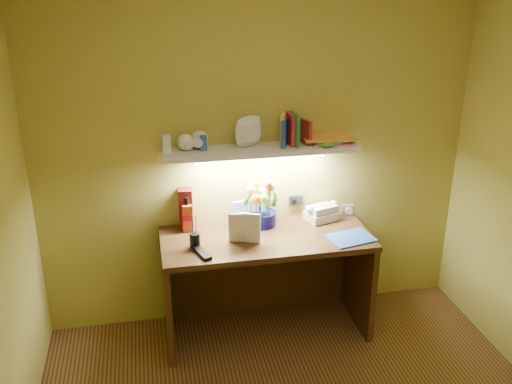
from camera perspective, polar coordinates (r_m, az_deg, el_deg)
desk at (r=3.99m, az=1.00°, el=-9.27°), size 1.40×0.60×0.75m
flower_bouquet at (r=3.91m, az=0.65°, el=-1.04°), size 0.27×0.27×0.34m
telephone at (r=4.06m, az=6.58°, el=-1.93°), size 0.25×0.21×0.13m
desk_clock at (r=4.16m, az=9.17°, el=-1.79°), size 0.08×0.05×0.08m
whisky_bottle at (r=3.87m, az=-6.88°, el=-2.21°), size 0.07×0.07×0.24m
whisky_box at (r=3.91m, az=-7.02°, el=-1.65°), size 0.10×0.10×0.28m
pen_cup at (r=3.66m, az=-6.15°, el=-4.32°), size 0.07×0.07×0.17m
art_card at (r=3.93m, az=-1.06°, el=-2.13°), size 0.19×0.08×0.18m
tv_remote at (r=3.60m, az=-5.42°, el=-6.07°), size 0.11×0.20×0.02m
blue_folder at (r=3.83m, az=9.45°, el=-4.56°), size 0.33×0.27×0.01m
desk_book_a at (r=3.70m, az=-2.77°, el=-3.59°), size 0.15×0.06×0.20m
desk_book_b at (r=3.71m, az=-1.82°, el=-3.48°), size 0.14×0.08×0.21m
wall_shelf at (r=3.77m, az=0.86°, el=4.83°), size 1.32×0.33×0.25m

